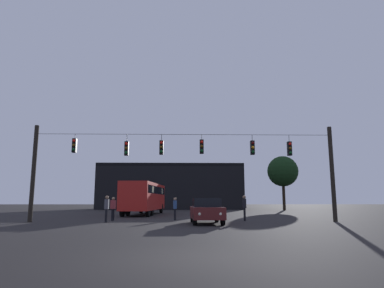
# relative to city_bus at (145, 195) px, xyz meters

# --- Properties ---
(ground_plane) EXTENTS (168.00, 168.00, 0.00)m
(ground_plane) POSITION_rel_city_bus_xyz_m (3.89, -0.63, -1.87)
(ground_plane) COLOR black
(ground_plane) RESTS_ON ground
(overhead_signal_span) EXTENTS (20.24, 0.44, 6.39)m
(overhead_signal_span) POSITION_rel_city_bus_xyz_m (3.90, -11.16, 2.00)
(overhead_signal_span) COLOR black
(overhead_signal_span) RESTS_ON ground
(city_bus) EXTENTS (3.30, 11.15, 3.00)m
(city_bus) POSITION_rel_city_bus_xyz_m (0.00, 0.00, 0.00)
(city_bus) COLOR #B21E19
(city_bus) RESTS_ON ground
(car_near_right) EXTENTS (1.91, 4.38, 1.52)m
(car_near_right) POSITION_rel_city_bus_xyz_m (5.23, -12.78, -1.07)
(car_near_right) COLOR #511919
(car_near_right) RESTS_ON ground
(pedestrian_crossing_left) EXTENTS (0.25, 0.37, 1.69)m
(pedestrian_crossing_left) POSITION_rel_city_bus_xyz_m (-1.09, -11.57, -0.91)
(pedestrian_crossing_left) COLOR black
(pedestrian_crossing_left) RESTS_ON ground
(pedestrian_crossing_center) EXTENTS (0.27, 0.38, 1.60)m
(pedestrian_crossing_center) POSITION_rel_city_bus_xyz_m (3.22, -8.98, -0.97)
(pedestrian_crossing_center) COLOR black
(pedestrian_crossing_center) RESTS_ON ground
(pedestrian_crossing_right) EXTENTS (0.28, 0.38, 1.73)m
(pedestrian_crossing_right) POSITION_rel_city_bus_xyz_m (8.06, -10.02, -0.88)
(pedestrian_crossing_right) COLOR black
(pedestrian_crossing_right) RESTS_ON ground
(pedestrian_near_bus) EXTENTS (0.34, 0.42, 1.62)m
(pedestrian_near_bus) POSITION_rel_city_bus_xyz_m (-1.09, -9.55, -0.95)
(pedestrian_near_bus) COLOR black
(pedestrian_near_bus) RESTS_ON ground
(corner_building) EXTENTS (22.26, 10.67, 6.94)m
(corner_building) POSITION_rel_city_bus_xyz_m (1.81, 22.11, 1.61)
(corner_building) COLOR black
(corner_building) RESTS_ON ground
(tree_left_silhouette) EXTENTS (4.36, 4.36, 7.69)m
(tree_left_silhouette) POSITION_rel_city_bus_xyz_m (18.10, 14.52, 3.62)
(tree_left_silhouette) COLOR black
(tree_left_silhouette) RESTS_ON ground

